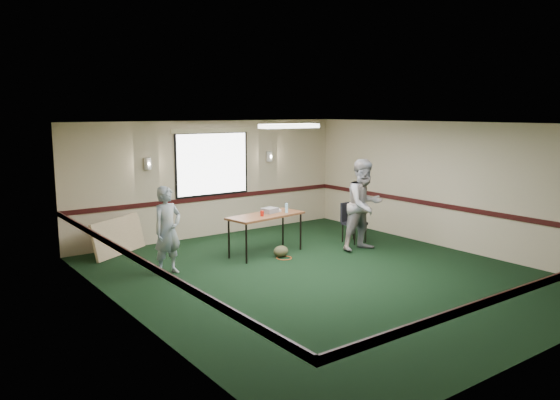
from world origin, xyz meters
TOP-DOWN VIEW (x-y plane):
  - ground at (0.00, 0.00)m, footprint 8.00×8.00m
  - room_shell at (0.00, 2.12)m, footprint 8.00×8.02m
  - folding_table at (0.02, 1.83)m, footprint 1.74×0.90m
  - projector at (0.20, 1.94)m, footprint 0.36×0.33m
  - game_console at (0.38, 1.97)m, footprint 0.23×0.20m
  - red_cup at (-0.14, 1.72)m, footprint 0.07×0.07m
  - water_bottle at (0.48, 1.73)m, footprint 0.06×0.06m
  - duffel_bag at (0.14, 1.46)m, footprint 0.37×0.32m
  - cable_coil at (0.12, 1.32)m, footprint 0.31×0.31m
  - folded_table at (-2.43, 3.60)m, footprint 1.37×0.95m
  - conference_chair at (2.19, 1.58)m, footprint 0.47×0.48m
  - person_left at (-2.19, 1.72)m, footprint 0.66×0.52m
  - person_right at (1.89, 0.89)m, footprint 0.96×0.76m

SIDE VIEW (x-z plane):
  - ground at x=0.00m, z-range 0.00..0.00m
  - cable_coil at x=0.12m, z-range 0.00..0.02m
  - duffel_bag at x=0.14m, z-range 0.00..0.23m
  - folded_table at x=-2.43m, z-range 0.00..0.75m
  - conference_chair at x=2.19m, z-range 0.08..0.96m
  - folding_table at x=0.02m, z-range 0.35..1.18m
  - person_left at x=-2.19m, z-range 0.00..1.60m
  - game_console at x=0.38m, z-range 0.83..0.88m
  - projector at x=0.20m, z-range 0.83..0.93m
  - red_cup at x=-0.14m, z-range 0.83..0.94m
  - water_bottle at x=0.48m, z-range 0.83..1.03m
  - person_right at x=1.89m, z-range 0.00..1.93m
  - room_shell at x=0.00m, z-range -2.42..5.58m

